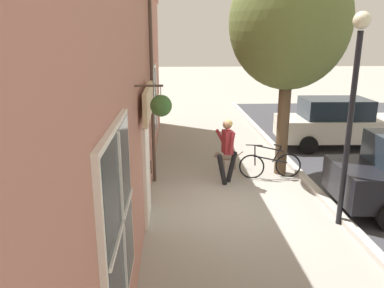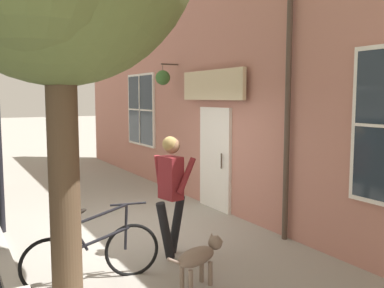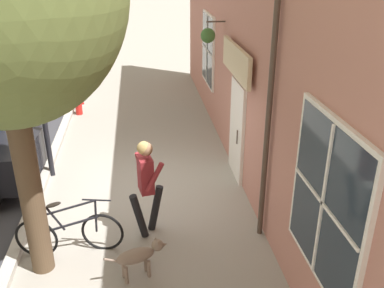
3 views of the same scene
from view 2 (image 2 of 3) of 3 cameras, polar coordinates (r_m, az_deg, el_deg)
name	(u,v)px [view 2 (image 2 of 3)]	position (r m, az deg, el deg)	size (l,w,h in m)	color
ground_plane	(126,232)	(7.61, -8.75, -11.47)	(90.00, 90.00, 0.00)	gray
storefront_facade	(238,78)	(8.38, 6.22, 8.71)	(0.95, 18.00, 5.35)	#B27566
pedestrian_walking	(171,184)	(6.18, -2.82, -5.33)	(0.62, 0.55, 1.76)	black
dog_on_leash	(200,256)	(5.37, 1.03, -14.68)	(0.96, 0.41, 0.60)	#7F6B5B
leaning_bicycle	(93,254)	(5.58, -13.04, -14.12)	(1.74, 0.22, 1.01)	black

